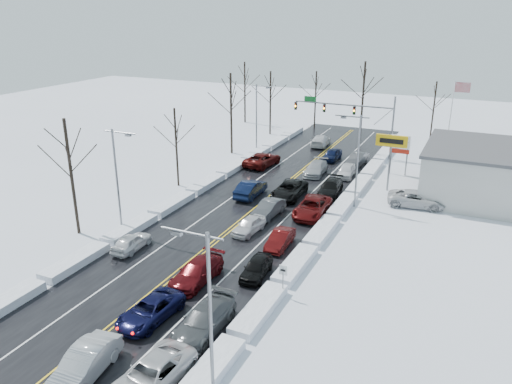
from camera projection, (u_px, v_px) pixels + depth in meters
The scene contains 43 objects.
ground at pixel (230, 230), 43.52m from camera, with size 160.00×160.00×0.00m, color silver.
road_surface at pixel (240, 222), 45.22m from camera, with size 14.00×84.00×0.01m, color black.
snow_bank_left at pixel (170, 208), 48.22m from camera, with size 1.52×72.00×0.62m, color white.
snow_bank_right at pixel (320, 237), 42.23m from camera, with size 1.52×72.00×0.62m, color white.
traffic_signal_mast at pixel (354, 113), 64.11m from camera, with size 13.28×0.39×8.00m.
tires_plus_sign at pixel (391, 145), 51.28m from camera, with size 3.20×0.34×6.00m.
used_vehicles_sign at pixel (400, 147), 56.98m from camera, with size 2.20×0.22×4.65m.
speed_limit_sign at pixel (283, 275), 32.92m from camera, with size 0.55×0.09×2.35m.
flagpole at pixel (452, 115), 61.05m from camera, with size 1.87×1.20×10.00m.
streetlight_se at pixel (206, 304), 23.09m from camera, with size 3.20×0.25×9.00m.
streetlight_ne at pixel (356, 154), 46.94m from camera, with size 3.20×0.25×9.00m.
streetlight_sw at pixel (118, 173), 41.54m from camera, with size 3.20×0.25×9.00m.
streetlight_nw at pixel (258, 113), 65.39m from camera, with size 3.20×0.25×9.00m.
tree_left_b at pixel (69, 155), 40.52m from camera, with size 4.00×4.00×10.00m.
tree_left_c at pixel (176, 132), 52.41m from camera, with size 3.40×3.40×8.50m.
tree_left_d at pixel (231, 98), 64.13m from camera, with size 4.20×4.20×10.50m.
tree_left_e at pixel (270, 91), 74.43m from camera, with size 3.80×3.80×9.50m.
tree_far_a at pixel (245, 81), 82.25m from camera, with size 4.00×4.00×10.00m.
tree_far_b at pixel (316, 89), 78.63m from camera, with size 3.60×3.60×9.00m.
tree_far_c at pixel (364, 84), 73.29m from camera, with size 4.40×4.40×11.00m.
tree_far_d at pixel (435, 100), 71.24m from camera, with size 3.40×3.40×8.50m.
queued_car_1 at pixel (86, 376), 26.21m from camera, with size 1.70×4.88×1.61m, color #A9ACB1.
queued_car_2 at pixel (151, 319), 31.00m from camera, with size 2.25×4.89×1.36m, color black.
queued_car_3 at pixel (197, 281), 35.33m from camera, with size 2.10×5.16×1.50m, color #4E0A0E.
queued_car_4 at pixel (249, 232), 43.05m from camera, with size 1.59×3.95×1.35m, color silver.
queued_car_5 at pixel (268, 216), 46.42m from camera, with size 1.56×4.46×1.47m, color #434649.
queued_car_6 at pixel (289, 197), 51.16m from camera, with size 2.61×5.65×1.57m, color black.
queued_car_7 at pixel (316, 174), 58.15m from camera, with size 2.05×5.03×1.46m, color #9C9FA3.
queued_car_8 at pixel (332, 160), 63.60m from camera, with size 1.67×4.16×1.42m, color black.
queued_car_11 at pixel (205, 331), 29.90m from camera, with size 2.19×5.38×1.56m, color #464A4C.
queued_car_12 at pixel (256, 276), 36.06m from camera, with size 1.60×3.97×1.35m, color black.
queued_car_13 at pixel (280, 247), 40.46m from camera, with size 1.40×4.02×1.33m, color #49090A.
queued_car_14 at pixel (312, 215), 46.67m from camera, with size 2.65×5.74×1.59m, color #4C0A0A.
queued_car_15 at pixel (330, 194), 51.90m from camera, with size 2.04×5.02×1.46m, color black.
queued_car_16 at pixel (346, 176), 57.35m from camera, with size 1.71×4.24×1.44m, color silver.
queued_car_17 at pixel (357, 165), 61.55m from camera, with size 1.60×4.57×1.51m, color #3D3F42.
oncoming_car_0 at pixel (251, 196), 51.37m from camera, with size 1.74×5.00×1.65m, color black.
oncoming_car_1 at pixel (262, 166), 61.31m from camera, with size 2.70×5.86×1.63m, color #460B09.
oncoming_car_2 at pixel (320, 146), 70.21m from camera, with size 2.16×5.31×1.54m, color silver.
oncoming_car_3 at pixel (132, 249), 40.00m from camera, with size 1.60×3.97×1.35m, color silver.
parked_car_0 at pixel (416, 206), 48.70m from camera, with size 2.58×5.59×1.55m, color silver.
parked_car_1 at pixel (453, 203), 49.65m from camera, with size 1.95×4.80×1.39m, color #414346.
parked_car_2 at pixel (439, 178), 56.84m from camera, with size 1.89×4.71×1.60m, color black.
Camera 1 is at (18.73, -35.06, 18.18)m, focal length 35.00 mm.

